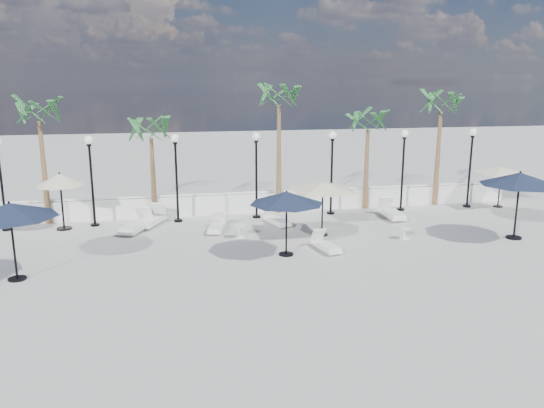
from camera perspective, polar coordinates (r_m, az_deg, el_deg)
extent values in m
plane|color=#A5A5A0|center=(17.90, 1.99, -6.54)|extent=(100.00, 100.00, 0.00)
cube|color=silver|center=(24.85, -2.07, 0.10)|extent=(26.00, 0.30, 0.90)
cube|color=silver|center=(24.74, -2.08, 1.28)|extent=(26.00, 0.12, 0.08)
cylinder|color=black|center=(24.52, -26.63, -2.43)|extent=(0.36, 0.36, 0.10)
cylinder|color=black|center=(24.17, -27.03, 1.46)|extent=(0.10, 0.10, 3.50)
cylinder|color=black|center=(23.83, -18.48, -2.12)|extent=(0.36, 0.36, 0.10)
cylinder|color=black|center=(23.47, -18.78, 1.89)|extent=(0.10, 0.10, 3.50)
cylinder|color=black|center=(23.23, -19.08, 6.01)|extent=(0.18, 0.18, 0.10)
sphere|color=white|center=(23.20, -19.12, 6.52)|extent=(0.36, 0.36, 0.36)
cylinder|color=black|center=(23.65, -10.05, -1.75)|extent=(0.36, 0.36, 0.10)
cylinder|color=black|center=(23.29, -10.21, 2.30)|extent=(0.10, 0.10, 3.50)
cylinder|color=black|center=(23.04, -10.38, 6.46)|extent=(0.18, 0.18, 0.10)
sphere|color=white|center=(23.02, -10.40, 6.97)|extent=(0.36, 0.36, 0.36)
cylinder|color=black|center=(23.99, -1.66, -1.35)|extent=(0.36, 0.36, 0.10)
cylinder|color=black|center=(23.62, -1.69, 2.65)|extent=(0.10, 0.10, 3.50)
cylinder|color=black|center=(23.38, -1.72, 6.75)|extent=(0.18, 0.18, 0.10)
sphere|color=white|center=(23.36, -1.72, 7.26)|extent=(0.36, 0.36, 0.36)
cylinder|color=black|center=(24.81, 6.32, -0.94)|extent=(0.36, 0.36, 0.10)
cylinder|color=black|center=(24.46, 6.42, 2.93)|extent=(0.10, 0.10, 3.50)
cylinder|color=black|center=(24.23, 6.52, 6.89)|extent=(0.18, 0.18, 0.10)
sphere|color=white|center=(24.21, 6.53, 7.39)|extent=(0.36, 0.36, 0.36)
cylinder|color=black|center=(26.09, 13.66, -0.55)|extent=(0.36, 0.36, 0.10)
cylinder|color=black|center=(25.75, 13.86, 3.13)|extent=(0.10, 0.10, 3.50)
cylinder|color=black|center=(25.53, 14.06, 6.90)|extent=(0.18, 0.18, 0.10)
sphere|color=white|center=(25.51, 14.09, 7.36)|extent=(0.36, 0.36, 0.36)
cylinder|color=black|center=(27.75, 20.21, -0.19)|extent=(0.36, 0.36, 0.10)
cylinder|color=black|center=(27.43, 20.49, 3.27)|extent=(0.10, 0.10, 3.50)
cylinder|color=black|center=(27.23, 20.77, 6.80)|extent=(0.18, 0.18, 0.10)
sphere|color=white|center=(27.21, 20.81, 7.24)|extent=(0.36, 0.36, 0.36)
cone|color=brown|center=(24.51, -23.28, 3.04)|extent=(0.28, 0.28, 4.40)
cone|color=brown|center=(24.06, -12.65, 2.65)|extent=(0.28, 0.28, 3.60)
cone|color=brown|center=(24.51, 0.74, 4.80)|extent=(0.28, 0.28, 5.00)
cone|color=brown|center=(25.86, 10.11, 3.69)|extent=(0.28, 0.28, 3.80)
cone|color=brown|center=(27.38, 17.38, 4.65)|extent=(0.28, 0.28, 4.60)
cube|color=silver|center=(22.47, -14.38, -2.43)|extent=(1.42, 2.17, 0.11)
cube|color=silver|center=(22.20, -14.69, -2.31)|extent=(1.13, 1.54, 0.11)
cube|color=silver|center=(23.11, -13.57, -0.91)|extent=(0.78, 0.70, 0.65)
cube|color=silver|center=(23.24, -12.82, -1.86)|extent=(1.41, 2.05, 0.11)
cube|color=silver|center=(22.98, -13.12, -1.75)|extent=(1.11, 1.46, 0.11)
cube|color=silver|center=(23.84, -12.05, -0.49)|extent=(0.75, 0.68, 0.61)
cube|color=silver|center=(21.92, -5.98, -2.57)|extent=(0.92, 1.73, 0.09)
cube|color=silver|center=(21.68, -6.07, -2.47)|extent=(0.76, 1.20, 0.09)
cube|color=silver|center=(22.48, -5.77, -1.30)|extent=(0.59, 0.50, 0.52)
cube|color=silver|center=(19.41, 5.83, -4.63)|extent=(0.81, 1.65, 0.09)
cube|color=silver|center=(19.21, 6.14, -4.54)|extent=(0.68, 1.14, 0.09)
cube|color=silver|center=(19.86, 4.98, -3.26)|extent=(0.56, 0.46, 0.49)
cube|color=silver|center=(22.78, 0.51, -1.89)|extent=(1.01, 1.77, 0.09)
cube|color=silver|center=(22.56, 0.79, -1.78)|extent=(0.82, 1.24, 0.09)
cube|color=silver|center=(23.28, -0.28, -0.72)|extent=(0.62, 0.53, 0.53)
cube|color=silver|center=(24.49, 12.74, -1.10)|extent=(0.75, 2.01, 0.11)
cube|color=silver|center=(24.22, 12.98, -0.98)|extent=(0.68, 1.36, 0.11)
cube|color=silver|center=(25.13, 12.11, 0.21)|extent=(0.64, 0.50, 0.62)
cylinder|color=silver|center=(20.95, -3.45, -3.59)|extent=(0.41, 0.41, 0.03)
cylinder|color=silver|center=(20.89, -3.45, -2.99)|extent=(0.06, 0.06, 0.49)
cylinder|color=silver|center=(20.82, -3.46, -2.32)|extent=(0.53, 0.53, 0.03)
cylinder|color=silver|center=(21.40, 14.04, -3.61)|extent=(0.35, 0.35, 0.03)
cylinder|color=silver|center=(21.35, 14.07, -3.11)|extent=(0.05, 0.05, 0.42)
cylinder|color=silver|center=(21.29, 14.10, -2.55)|extent=(0.45, 0.45, 0.03)
cylinder|color=black|center=(18.37, -25.70, -7.25)|extent=(0.55, 0.55, 0.06)
cylinder|color=black|center=(18.03, -26.06, -3.76)|extent=(0.07, 0.07, 2.39)
cone|color=black|center=(17.79, -26.39, -0.61)|extent=(2.83, 2.83, 0.44)
sphere|color=black|center=(17.74, -26.47, 0.16)|extent=(0.08, 0.08, 0.08)
cylinder|color=black|center=(18.87, 1.54, -5.41)|extent=(0.52, 0.52, 0.06)
cylinder|color=black|center=(18.55, 1.56, -2.21)|extent=(0.07, 0.07, 2.24)
cone|color=black|center=(18.33, 1.57, 0.67)|extent=(2.61, 2.61, 0.42)
sphere|color=black|center=(18.28, 1.58, 1.38)|extent=(0.07, 0.07, 0.07)
cylinder|color=black|center=(22.89, 24.55, -3.29)|extent=(0.60, 0.60, 0.06)
cylinder|color=black|center=(22.60, 24.85, -0.25)|extent=(0.07, 0.07, 2.56)
cone|color=black|center=(22.39, 25.11, 2.47)|extent=(2.99, 2.99, 0.48)
sphere|color=black|center=(22.35, 25.17, 3.14)|extent=(0.09, 0.09, 0.09)
cylinder|color=black|center=(21.34, 5.38, -3.28)|extent=(0.48, 0.48, 0.06)
cylinder|color=black|center=(21.07, 5.44, -0.59)|extent=(0.06, 0.06, 2.12)
pyramid|color=beige|center=(20.85, 5.50, 2.31)|extent=(4.69, 4.69, 0.32)
cylinder|color=black|center=(28.32, 23.11, -0.23)|extent=(0.45, 0.45, 0.05)
cylinder|color=black|center=(28.14, 23.28, 1.67)|extent=(0.06, 0.06, 1.96)
pyramid|color=beige|center=(27.98, 23.46, 3.68)|extent=(4.26, 4.26, 0.31)
cylinder|color=black|center=(23.73, -21.44, -2.46)|extent=(0.61, 0.61, 0.07)
cylinder|color=black|center=(23.48, -21.66, 0.16)|extent=(0.08, 0.08, 2.29)
cone|color=beige|center=(23.30, -21.85, 2.44)|extent=(1.96, 1.96, 0.49)
sphere|color=black|center=(23.26, -21.91, 3.10)|extent=(0.09, 0.09, 0.09)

